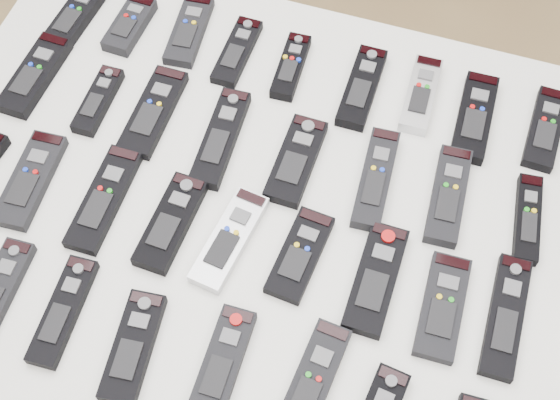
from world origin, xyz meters
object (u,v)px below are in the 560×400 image
(remote_21, at_px, (104,199))
(remote_33, at_px, (222,364))
(remote_5, at_px, (362,87))
(remote_6, at_px, (421,95))
(remote_10, at_px, (35,75))
(remote_24, at_px, (300,255))
(remote_26, at_px, (443,307))
(remote_14, at_px, (296,161))
(remote_34, at_px, (311,386))
(remote_8, at_px, (545,129))
(remote_2, at_px, (189,30))
(remote_32, at_px, (133,347))
(remote_17, at_px, (528,219))
(remote_13, at_px, (221,138))
(table, at_px, (280,223))
(remote_20, at_px, (31,180))
(remote_7, at_px, (474,117))
(remote_11, at_px, (98,101))
(remote_22, at_px, (171,223))
(remote_31, at_px, (63,311))
(remote_16, at_px, (448,196))
(remote_1, at_px, (130,25))
(remote_3, at_px, (237,52))
(remote_12, at_px, (153,112))
(remote_23, at_px, (229,239))
(remote_25, at_px, (376,279))
(remote_27, at_px, (506,316))
(remote_15, at_px, (376,179))
(remote_0, at_px, (75,17))

(remote_21, distance_m, remote_33, 0.34)
(remote_5, xyz_separation_m, remote_6, (0.10, 0.02, 0.00))
(remote_10, distance_m, remote_24, 0.59)
(remote_26, bearing_deg, remote_14, 146.08)
(remote_34, bearing_deg, remote_8, 70.71)
(remote_2, relative_size, remote_32, 0.97)
(remote_8, xyz_separation_m, remote_17, (-0.00, -0.19, 0.00))
(remote_13, distance_m, remote_17, 0.52)
(remote_10, bearing_deg, remote_34, -29.61)
(table, bearing_deg, remote_14, 89.83)
(remote_20, height_order, remote_26, same)
(remote_7, height_order, remote_26, remote_7)
(remote_11, bearing_deg, remote_7, 13.90)
(remote_6, xyz_separation_m, remote_22, (-0.32, -0.38, 0.00))
(remote_7, height_order, remote_20, remote_7)
(remote_7, distance_m, remote_31, 0.76)
(table, relative_size, remote_8, 7.50)
(remote_16, bearing_deg, remote_17, -4.00)
(remote_1, relative_size, remote_5, 0.76)
(remote_2, bearing_deg, remote_17, -22.85)
(remote_8, bearing_deg, remote_31, -136.92)
(remote_3, height_order, remote_17, remote_17)
(remote_12, bearing_deg, remote_23, -42.64)
(remote_22, distance_m, remote_32, 0.21)
(remote_31, bearing_deg, remote_16, 33.58)
(remote_2, xyz_separation_m, remote_24, (0.34, -0.38, -0.00))
(remote_21, xyz_separation_m, remote_25, (0.46, -0.00, 0.00))
(remote_13, bearing_deg, remote_27, -20.98)
(remote_8, xyz_separation_m, remote_27, (-0.01, -0.36, 0.00))
(remote_34, bearing_deg, remote_15, 95.04)
(remote_17, bearing_deg, remote_2, 156.91)
(remote_27, bearing_deg, remote_32, -157.54)
(remote_7, xyz_separation_m, remote_26, (0.02, -0.36, -0.00))
(remote_23, distance_m, remote_24, 0.11)
(remote_1, height_order, remote_31, remote_1)
(remote_2, xyz_separation_m, remote_17, (0.66, -0.21, 0.00))
(remote_11, bearing_deg, remote_10, 171.71)
(remote_2, relative_size, remote_22, 0.95)
(remote_24, relative_size, remote_32, 0.93)
(remote_26, bearing_deg, remote_1, 149.34)
(remote_10, relative_size, remote_27, 0.91)
(remote_12, bearing_deg, table, -21.80)
(remote_24, bearing_deg, remote_34, -63.69)
(remote_14, relative_size, remote_31, 0.97)
(remote_0, bearing_deg, remote_33, -43.98)
(remote_12, relative_size, remote_13, 0.95)
(remote_3, relative_size, remote_27, 0.78)
(remote_0, distance_m, remote_2, 0.22)
(remote_12, relative_size, remote_15, 0.98)
(remote_27, bearing_deg, remote_6, 119.67)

